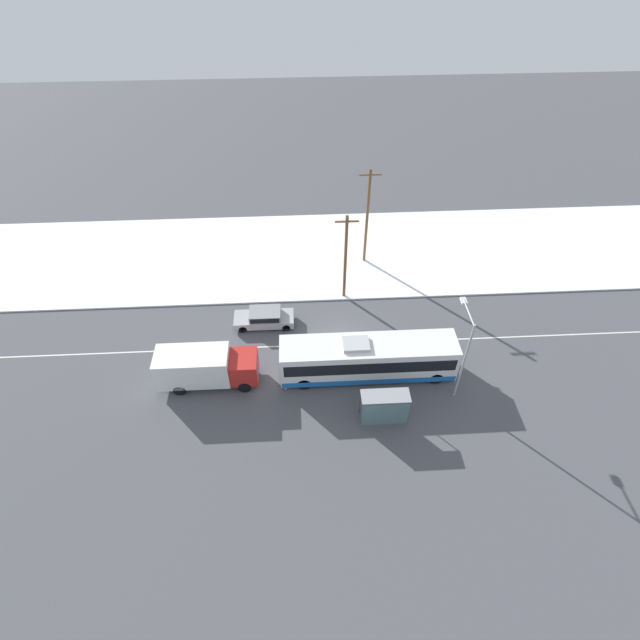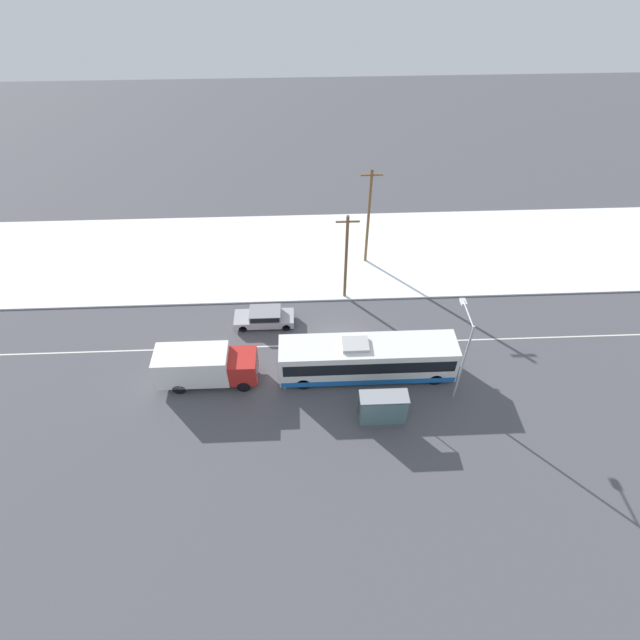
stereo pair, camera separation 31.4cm
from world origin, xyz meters
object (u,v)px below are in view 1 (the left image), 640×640
Objects in this scene: city_bus at (368,358)px; utility_pole_roadside at (345,257)px; sedan_car at (264,317)px; utility_pole_snowlot at (367,216)px; box_truck at (205,367)px; pedestrian_at_stop at (395,396)px; streetlamp at (464,346)px; bus_shelter at (385,406)px.

city_bus is 1.56× the size of utility_pole_roadside.
sedan_car is 12.42m from utility_pole_snowlot.
utility_pole_roadside is (10.41, 8.62, 2.52)m from box_truck.
utility_pole_snowlot is (-0.11, 16.23, 3.72)m from pedestrian_at_stop.
city_bus reaches higher than sedan_car.
streetlamp is 0.75× the size of utility_pole_snowlot.
sedan_car is 12.58m from bus_shelter.
sedan_car is 15.47m from streetlamp.
pedestrian_at_stop is at bearing -164.20° from streetlamp.
sedan_car is at bearing 129.64° from bus_shelter.
city_bus is 3.93× the size of bus_shelter.
streetlamp is (5.79, -1.74, 2.81)m from city_bus.
box_truck is 4.25× the size of pedestrian_at_stop.
utility_pole_snowlot is at bearing 90.39° from pedestrian_at_stop.
utility_pole_roadside is 0.87× the size of utility_pole_snowlot.
city_bus is at bearing 163.25° from streetlamp.
utility_pole_snowlot reaches higher than utility_pole_roadside.
utility_pole_snowlot reaches higher than bus_shelter.
utility_pole_roadside reaches higher than box_truck.
utility_pole_snowlot reaches higher than city_bus.
box_truck is 13.74m from utility_pole_roadside.
utility_pole_roadside is at bearing 95.99° from city_bus.
bus_shelter is 0.46× the size of streetlamp.
box_truck is 1.47× the size of sedan_car.
bus_shelter is (-0.91, -1.25, 0.69)m from pedestrian_at_stop.
bus_shelter reaches higher than pedestrian_at_stop.
sedan_car is at bearing 151.43° from streetlamp.
box_truck is at bearing -140.37° from utility_pole_roadside.
sedan_car is 1.49× the size of bus_shelter.
sedan_car is 7.93m from utility_pole_roadside.
city_bus is at bearing -84.01° from utility_pole_roadside.
box_truck is 6.87m from sedan_car.
city_bus is 8.88m from utility_pole_roadside.
utility_pole_snowlot reaches higher than box_truck.
pedestrian_at_stop is 0.18× the size of utility_pole_snowlot.
bus_shelter is at bearing -92.63° from utility_pole_snowlot.
utility_pole_roadside reaches higher than pedestrian_at_stop.
utility_pole_snowlot is at bearing 106.36° from streetlamp.
utility_pole_snowlot is at bearing 46.65° from box_truck.
utility_pole_roadside is at bearing -115.26° from utility_pole_snowlot.
box_truck is at bearing 167.64° from pedestrian_at_stop.
box_truck reaches higher than bus_shelter.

